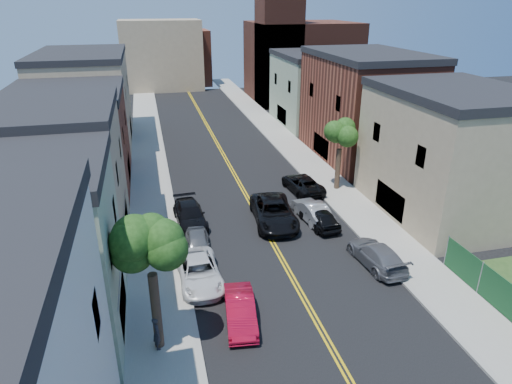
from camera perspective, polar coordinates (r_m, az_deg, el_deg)
sidewalk_left at (r=45.87m, az=-13.55°, el=3.30°), size 3.20×100.00×0.15m
sidewalk_right at (r=48.36m, az=5.50°, el=4.89°), size 3.20×100.00×0.15m
curb_left at (r=45.89m, az=-11.37°, el=3.50°), size 0.30×100.00×0.15m
curb_right at (r=47.84m, az=3.51°, el=4.74°), size 0.30×100.00×0.15m
bldg_left_palegrn at (r=23.15m, az=-28.58°, el=-8.18°), size 9.00×8.00×8.50m
bldg_left_tan_near at (r=30.96m, az=-25.03°, el=0.72°), size 9.00×10.00×9.00m
bldg_left_brick at (r=41.39m, az=-22.42°, el=5.75°), size 9.00×12.00×8.00m
bldg_left_tan_far at (r=54.71m, az=-20.74°, el=10.74°), size 9.00×16.00×9.50m
bldg_right_tan at (r=36.32m, az=23.32°, el=4.15°), size 9.00×12.00×9.00m
bldg_right_brick at (r=47.64m, az=13.59°, el=10.22°), size 9.00×14.00×10.00m
bldg_right_palegrn at (r=60.31m, az=7.51°, el=12.57°), size 9.00×12.00×8.50m
church at (r=74.70m, az=5.13°, el=17.03°), size 16.20×14.20×22.60m
backdrop_left at (r=85.86m, az=-11.86°, el=16.61°), size 14.00×8.00×12.00m
backdrop_center at (r=90.19m, az=-9.30°, el=16.45°), size 10.00×8.00×10.00m
tree_left_mid at (r=19.34m, az=-13.61°, el=-3.96°), size 5.20×5.20×9.29m
tree_right_far at (r=37.87m, az=10.78°, el=8.37°), size 4.40×4.40×8.03m
red_sedan at (r=23.60m, az=-2.01°, el=-14.77°), size 1.93×4.33×1.38m
white_pickup at (r=26.59m, az=-7.21°, el=-10.04°), size 2.49×5.16×1.42m
grey_car_left at (r=29.52m, az=-7.39°, el=-6.51°), size 1.78×3.98×1.33m
black_car_left at (r=33.20m, az=-8.40°, el=-2.88°), size 2.36×5.18×1.47m
grey_car_right at (r=28.98m, az=15.05°, el=-7.69°), size 2.36×5.01×1.41m
black_car_right at (r=32.91m, az=8.02°, el=-3.13°), size 2.12×4.39×1.44m
silver_car_right at (r=33.78m, az=7.11°, el=-2.35°), size 1.99×4.56×1.46m
dark_car_right_far at (r=38.64m, az=5.92°, el=1.06°), size 2.81×5.28×1.41m
black_suv_lane at (r=32.97m, az=2.27°, el=-2.58°), size 3.40×6.46×1.73m
pedestrian_left at (r=22.28m, az=-12.41°, el=-17.04°), size 0.44×0.64×1.72m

